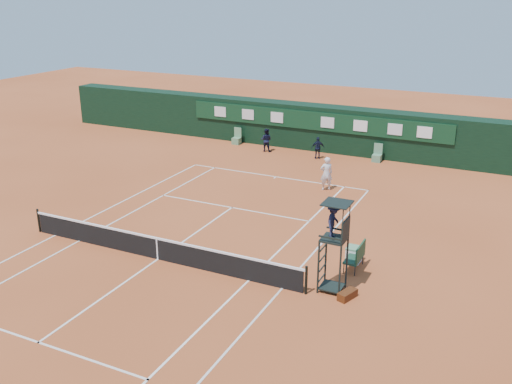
% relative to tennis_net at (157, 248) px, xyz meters
% --- Properties ---
extents(ground, '(90.00, 90.00, 0.00)m').
position_rel_tennis_net_xyz_m(ground, '(0.00, 0.00, -0.51)').
color(ground, '#B5552A').
rests_on(ground, ground).
extents(court_lines, '(11.05, 23.85, 0.01)m').
position_rel_tennis_net_xyz_m(court_lines, '(0.00, 0.00, -0.50)').
color(court_lines, silver).
rests_on(court_lines, ground).
extents(tennis_net, '(12.90, 0.10, 1.10)m').
position_rel_tennis_net_xyz_m(tennis_net, '(0.00, 0.00, 0.00)').
color(tennis_net, black).
rests_on(tennis_net, ground).
extents(back_wall, '(40.00, 1.65, 3.00)m').
position_rel_tennis_net_xyz_m(back_wall, '(0.00, 18.74, 1.00)').
color(back_wall, black).
rests_on(back_wall, ground).
extents(linesman_chair_left, '(0.55, 0.50, 1.15)m').
position_rel_tennis_net_xyz_m(linesman_chair_left, '(-5.50, 17.48, -0.19)').
color(linesman_chair_left, '#58875D').
rests_on(linesman_chair_left, ground).
extents(linesman_chair_right, '(0.55, 0.50, 1.15)m').
position_rel_tennis_net_xyz_m(linesman_chair_right, '(4.50, 17.48, -0.19)').
color(linesman_chair_right, '#568362').
rests_on(linesman_chair_right, ground).
extents(umpire_chair, '(0.96, 0.95, 3.42)m').
position_rel_tennis_net_xyz_m(umpire_chair, '(7.14, 0.66, 1.95)').
color(umpire_chair, black).
rests_on(umpire_chair, ground).
extents(player_bench, '(0.56, 1.20, 1.10)m').
position_rel_tennis_net_xyz_m(player_bench, '(7.49, 2.64, 0.09)').
color(player_bench, '#183C2B').
rests_on(player_bench, ground).
extents(tennis_bag, '(0.59, 0.86, 0.30)m').
position_rel_tennis_net_xyz_m(tennis_bag, '(7.84, 0.34, -0.36)').
color(tennis_bag, black).
rests_on(tennis_bag, ground).
extents(cooler, '(0.57, 0.57, 0.65)m').
position_rel_tennis_net_xyz_m(cooler, '(7.21, 3.22, -0.18)').
color(cooler, white).
rests_on(cooler, ground).
extents(tennis_ball, '(0.07, 0.07, 0.07)m').
position_rel_tennis_net_xyz_m(tennis_ball, '(4.09, 9.32, -0.48)').
color(tennis_ball, '#B0D230').
rests_on(tennis_ball, ground).
extents(player, '(0.81, 0.75, 1.85)m').
position_rel_tennis_net_xyz_m(player, '(3.35, 10.99, 0.42)').
color(player, silver).
rests_on(player, ground).
extents(ball_kid_left, '(0.83, 0.68, 1.56)m').
position_rel_tennis_net_xyz_m(ball_kid_left, '(-2.83, 16.64, 0.27)').
color(ball_kid_left, black).
rests_on(ball_kid_left, ground).
extents(ball_kid_right, '(0.90, 0.71, 1.43)m').
position_rel_tennis_net_xyz_m(ball_kid_right, '(0.89, 16.49, 0.21)').
color(ball_kid_right, black).
rests_on(ball_kid_right, ground).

